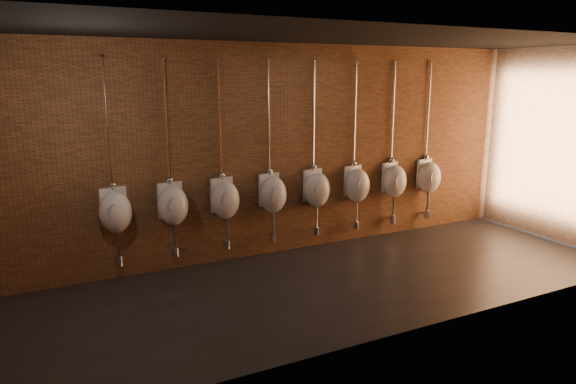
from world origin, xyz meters
name	(u,v)px	position (x,y,z in m)	size (l,w,h in m)	color
ground	(341,282)	(0.00, 0.00, 0.00)	(8.50, 8.50, 0.00)	black
room_shell	(344,133)	(0.00, 0.00, 2.01)	(8.54, 3.04, 3.22)	black
urinal_0	(115,211)	(-2.67, 1.35, 0.98)	(0.49, 0.44, 2.72)	silver
urinal_1	(173,205)	(-1.91, 1.35, 0.98)	(0.49, 0.44, 2.72)	silver
urinal_2	(225,199)	(-1.15, 1.35, 0.98)	(0.49, 0.44, 2.72)	silver
urinal_3	(273,194)	(-0.38, 1.35, 0.98)	(0.49, 0.44, 2.72)	silver
urinal_4	(317,189)	(0.38, 1.35, 0.98)	(0.49, 0.44, 2.72)	silver
urinal_5	(357,185)	(1.14, 1.35, 0.98)	(0.49, 0.44, 2.72)	silver
urinal_6	(394,180)	(1.90, 1.35, 0.98)	(0.49, 0.44, 2.72)	silver
urinal_7	(429,177)	(2.66, 1.35, 0.98)	(0.49, 0.44, 2.72)	silver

